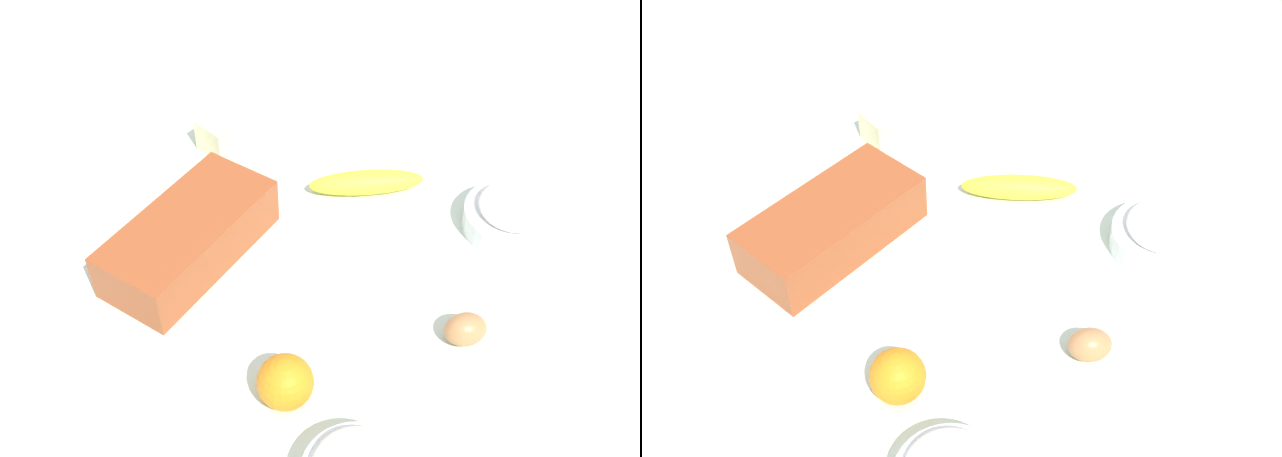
{
  "view_description": "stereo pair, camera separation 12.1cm",
  "coord_description": "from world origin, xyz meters",
  "views": [
    {
      "loc": [
        -0.69,
        -0.51,
        0.9
      ],
      "look_at": [
        0.0,
        0.0,
        0.04
      ],
      "focal_mm": 45.08,
      "sensor_mm": 36.0,
      "label": 1
    },
    {
      "loc": [
        -0.61,
        -0.6,
        0.9
      ],
      "look_at": [
        0.0,
        0.0,
        0.04
      ],
      "focal_mm": 45.08,
      "sensor_mm": 36.0,
      "label": 2
    }
  ],
  "objects": [
    {
      "name": "sugar_bowl",
      "position": [
        0.21,
        -0.22,
        0.03
      ],
      "size": [
        0.15,
        0.15,
        0.07
      ],
      "color": "white",
      "rests_on": "ground_plane"
    },
    {
      "name": "orange_fruit",
      "position": [
        -0.25,
        -0.13,
        0.04
      ],
      "size": [
        0.07,
        0.07,
        0.07
      ],
      "primitive_type": "sphere",
      "color": "orange",
      "rests_on": "ground_plane"
    },
    {
      "name": "ground_plane",
      "position": [
        0.0,
        0.0,
        -0.01
      ],
      "size": [
        2.4,
        2.4,
        0.02
      ],
      "primitive_type": "cube",
      "color": "silver"
    },
    {
      "name": "butter_block",
      "position": [
        0.1,
        0.28,
        0.03
      ],
      "size": [
        0.1,
        0.07,
        0.06
      ],
      "primitive_type": "cube",
      "rotation": [
        0.0,
        0.0,
        -0.12
      ],
      "color": "#F4EDB2",
      "rests_on": "ground_plane"
    },
    {
      "name": "banana",
      "position": [
        0.15,
        0.01,
        0.02
      ],
      "size": [
        0.16,
        0.17,
        0.04
      ],
      "primitive_type": "ellipsoid",
      "rotation": [
        0.0,
        0.0,
        5.45
      ],
      "color": "yellow",
      "rests_on": "ground_plane"
    },
    {
      "name": "loaf_pan",
      "position": [
        -0.13,
        0.15,
        0.04
      ],
      "size": [
        0.29,
        0.15,
        0.08
      ],
      "rotation": [
        0.0,
        0.0,
        0.06
      ],
      "color": "#9E4723",
      "rests_on": "ground_plane"
    },
    {
      "name": "egg_near_butter",
      "position": [
        -0.03,
        -0.27,
        0.02
      ],
      "size": [
        0.08,
        0.07,
        0.05
      ],
      "primitive_type": "ellipsoid",
      "rotation": [
        0.0,
        1.57,
        5.6
      ],
      "color": "#B67B4A",
      "rests_on": "ground_plane"
    }
  ]
}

